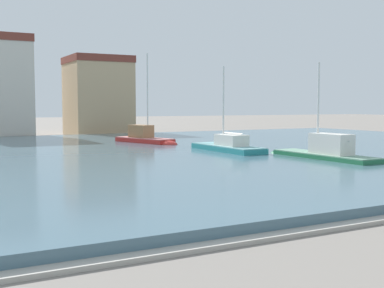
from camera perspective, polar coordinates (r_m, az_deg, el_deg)
name	(u,v)px	position (r m, az deg, el deg)	size (l,w,h in m)	color
harbor_water	(37,159)	(32.19, -17.27, -1.61)	(83.56, 41.77, 0.43)	#476675
quay_edge_coping	(210,246)	(12.42, 2.01, -11.54)	(83.56, 0.50, 0.12)	#ADA89E
sailboat_teal	(223,149)	(34.17, 3.57, -0.55)	(1.93, 7.67, 6.10)	teal
sailboat_green	(319,155)	(30.21, 14.24, -1.21)	(1.82, 8.32, 5.99)	#236B42
sailboat_red	(147,140)	(41.26, -5.10, 0.41)	(3.48, 6.79, 7.72)	red
townhouse_tall_gabled	(98,96)	(60.08, -10.68, 5.40)	(6.87, 7.13, 9.19)	tan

